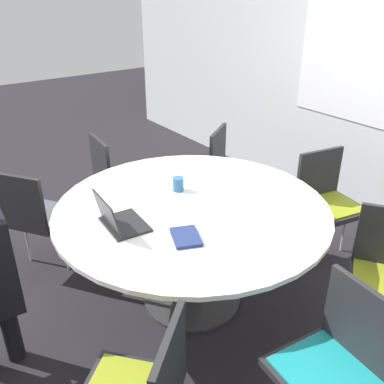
% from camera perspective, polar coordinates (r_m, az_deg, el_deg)
% --- Properties ---
extents(ground_plane, '(16.00, 16.00, 0.00)m').
position_cam_1_polar(ground_plane, '(3.19, 0.00, -13.93)').
color(ground_plane, black).
extents(conference_table, '(1.77, 1.77, 0.76)m').
position_cam_1_polar(conference_table, '(2.82, 0.00, -3.90)').
color(conference_table, '#333333').
rests_on(conference_table, ground_plane).
extents(chair_2, '(0.49, 0.47, 0.87)m').
position_cam_1_polar(chair_2, '(2.19, 18.83, -20.32)').
color(chair_2, '#262628').
rests_on(chair_2, ground_plane).
extents(chair_4, '(0.49, 0.51, 0.87)m').
position_cam_1_polar(chair_4, '(3.55, 17.59, -0.54)').
color(chair_4, '#262628').
rests_on(chair_4, ground_plane).
extents(chair_5, '(0.59, 0.60, 0.87)m').
position_cam_1_polar(chair_5, '(3.93, 5.19, 3.32)').
color(chair_5, '#262628').
rests_on(chair_5, ground_plane).
extents(chair_6, '(0.48, 0.46, 0.87)m').
position_cam_1_polar(chair_6, '(3.84, -10.14, 2.40)').
color(chair_6, '#262628').
rests_on(chair_6, ground_plane).
extents(chair_7, '(0.60, 0.60, 0.87)m').
position_cam_1_polar(chair_7, '(3.38, -20.37, -2.44)').
color(chair_7, '#262628').
rests_on(chair_7, ground_plane).
extents(laptop, '(0.32, 0.27, 0.21)m').
position_cam_1_polar(laptop, '(2.54, -9.91, -3.63)').
color(laptop, '#232326').
rests_on(laptop, conference_table).
extents(spiral_notebook, '(0.25, 0.22, 0.02)m').
position_cam_1_polar(spiral_notebook, '(2.42, -0.83, -6.00)').
color(spiral_notebook, navy).
rests_on(spiral_notebook, conference_table).
extents(coffee_cup, '(0.08, 0.08, 0.10)m').
position_cam_1_polar(coffee_cup, '(2.94, -1.87, 1.06)').
color(coffee_cup, '#33669E').
rests_on(coffee_cup, conference_table).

